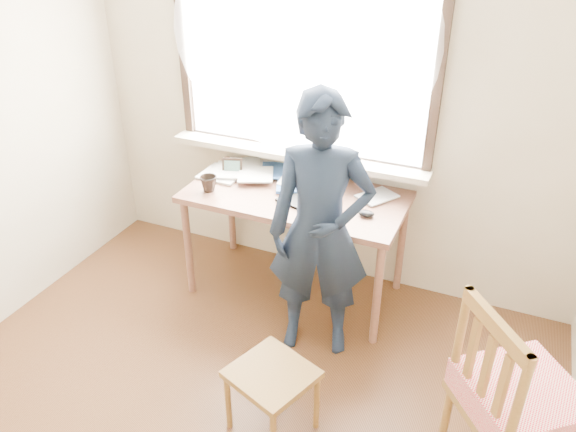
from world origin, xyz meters
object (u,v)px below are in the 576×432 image
at_px(mug_white, 294,175).
at_px(mug_dark, 209,184).
at_px(side_chair, 516,400).
at_px(person, 320,231).
at_px(work_chair, 272,381).
at_px(desk, 295,205).
at_px(laptop, 311,192).

height_order(mug_white, mug_dark, same).
distance_m(side_chair, person, 1.32).
xyz_separation_m(mug_white, mug_dark, (-0.46, -0.34, 0.00)).
height_order(mug_dark, work_chair, mug_dark).
bearing_deg(desk, mug_dark, -161.09).
distance_m(mug_dark, person, 0.92).
xyz_separation_m(mug_white, work_chair, (0.44, -1.32, -0.49)).
height_order(mug_white, person, person).
height_order(desk, person, person).
xyz_separation_m(mug_white, person, (0.42, -0.60, -0.01)).
bearing_deg(mug_dark, desk, 18.91).
height_order(mug_white, side_chair, side_chair).
relative_size(mug_dark, side_chair, 0.11).
relative_size(mug_white, side_chair, 0.13).
height_order(laptop, person, person).
bearing_deg(side_chair, mug_white, 142.77).
xyz_separation_m(laptop, work_chair, (0.24, -1.13, -0.49)).
height_order(desk, side_chair, side_chair).
bearing_deg(desk, person, -52.48).
relative_size(desk, work_chair, 2.93).
height_order(desk, work_chair, desk).
relative_size(laptop, mug_white, 2.91).
xyz_separation_m(mug_dark, person, (0.88, -0.25, -0.01)).
bearing_deg(laptop, side_chair, -36.18).
bearing_deg(laptop, mug_white, 136.48).
height_order(desk, laptop, laptop).
distance_m(desk, mug_dark, 0.59).
height_order(laptop, mug_white, laptop).
bearing_deg(mug_dark, side_chair, -22.60).
bearing_deg(side_chair, person, 152.67).
distance_m(work_chair, side_chair, 1.15).
distance_m(mug_dark, work_chair, 1.42).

